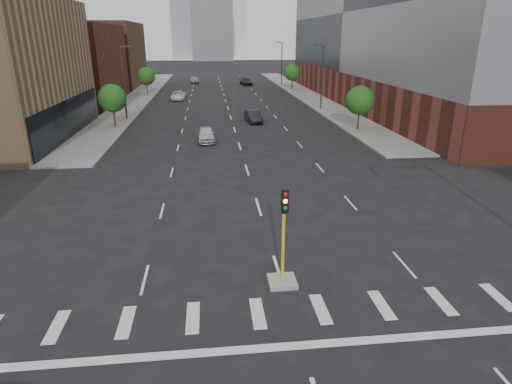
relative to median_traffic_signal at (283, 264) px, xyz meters
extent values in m
cube|color=gray|center=(-15.00, 65.03, -0.90)|extent=(5.00, 92.00, 0.15)
cube|color=gray|center=(15.00, 65.03, -0.90)|extent=(5.00, 92.00, 0.15)
cube|color=brown|center=(-27.50, 57.03, 5.03)|extent=(20.00, 22.00, 12.00)
cube|color=brown|center=(-27.50, 83.03, 5.53)|extent=(20.00, 24.00, 13.00)
cube|color=brown|center=(29.50, 51.03, 1.53)|extent=(24.00, 70.00, 5.00)
cube|color=slate|center=(29.50, 51.03, 12.53)|extent=(24.00, 70.00, 17.00)
cube|color=slate|center=(0.00, 191.03, 21.03)|extent=(18.00, 18.00, 44.00)
cube|color=#999993|center=(0.00, 0.03, -0.87)|extent=(1.20, 1.20, 0.20)
cylinder|color=gold|center=(0.00, 0.03, 0.83)|extent=(0.14, 0.14, 3.20)
cube|color=black|center=(0.00, -0.15, 2.93)|extent=(0.28, 0.18, 1.00)
sphere|color=red|center=(0.00, -0.25, 3.28)|extent=(0.18, 0.18, 0.18)
sphere|color=orange|center=(0.00, -0.25, 2.98)|extent=(0.18, 0.18, 0.18)
sphere|color=#0C7F19|center=(0.00, -0.25, 2.68)|extent=(0.18, 0.18, 0.18)
cylinder|color=#2D2D30|center=(13.50, 46.03, 3.53)|extent=(0.20, 0.20, 9.00)
cube|color=#2D2D30|center=(12.70, 46.03, 8.03)|extent=(1.40, 0.22, 0.15)
cylinder|color=#2D2D30|center=(13.50, 81.03, 3.53)|extent=(0.20, 0.20, 9.00)
cube|color=#2D2D30|center=(12.70, 81.03, 8.03)|extent=(1.40, 0.22, 0.15)
cylinder|color=#2D2D30|center=(-13.50, 41.03, 3.53)|extent=(0.20, 0.20, 9.00)
cube|color=#2D2D30|center=(-12.70, 41.03, 8.03)|extent=(1.40, 0.22, 0.15)
cylinder|color=#382619|center=(-14.00, 36.03, 0.05)|extent=(0.20, 0.20, 1.75)
sphere|color=#134512|center=(-14.00, 36.03, 2.43)|extent=(3.20, 3.20, 3.20)
cylinder|color=#382619|center=(-14.00, 66.03, 0.05)|extent=(0.20, 0.20, 1.75)
sphere|color=#134512|center=(-14.00, 66.03, 2.43)|extent=(3.20, 3.20, 3.20)
cylinder|color=#382619|center=(14.00, 31.03, 0.05)|extent=(0.20, 0.20, 1.75)
sphere|color=#134512|center=(14.00, 31.03, 2.43)|extent=(3.20, 3.20, 3.20)
cylinder|color=#382619|center=(14.00, 71.03, 0.05)|extent=(0.20, 0.20, 1.75)
sphere|color=#134512|center=(14.00, 71.03, 2.43)|extent=(3.20, 3.20, 3.20)
imported|color=silver|center=(-3.25, 27.39, -0.24)|extent=(1.86, 4.37, 1.47)
imported|color=black|center=(2.66, 37.44, -0.24)|extent=(2.04, 4.62, 1.47)
imported|color=white|center=(-7.94, 59.06, -0.28)|extent=(2.44, 5.04, 1.38)
imported|color=black|center=(5.56, 81.01, -0.21)|extent=(2.72, 5.44, 1.52)
imported|color=#9E9EA3|center=(-5.89, 86.92, -0.16)|extent=(2.04, 4.80, 1.62)
camera|label=1|loc=(-2.90, -15.86, 9.13)|focal=30.00mm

